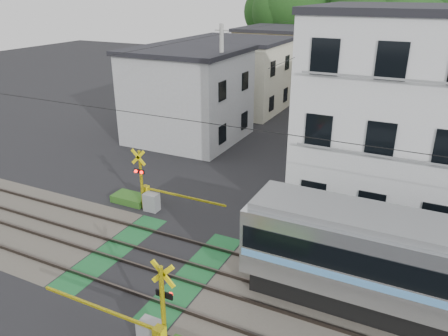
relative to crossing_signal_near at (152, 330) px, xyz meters
The scene contains 11 objects.
ground 4.53m from the crossing_signal_near, 125.29° to the left, with size 120.00×120.00×0.00m, color black.
track_bed 4.53m from the crossing_signal_near, 125.29° to the left, with size 120.00×120.00×0.14m.
crossing_signal_near is the anchor object (origin of this frame).
crossing_signal_far 8.95m from the crossing_signal_near, 125.29° to the left, with size 4.74×0.65×3.09m.
apartment_block 14.95m from the crossing_signal_near, 65.78° to the left, with size 10.20×8.36×9.30m.
houses_row 29.77m from the crossing_signal_near, 94.51° to the left, with size 22.07×31.35×6.80m.
tree_hill 52.32m from the crossing_signal_near, 94.23° to the left, with size 40.00×13.40×11.96m.
catenary 5.84m from the crossing_signal_near, 47.20° to the left, with size 60.00×5.04×7.00m.
utility_poles 27.12m from the crossing_signal_near, 97.77° to the left, with size 7.90×42.00×8.00m.
pedestrian 38.90m from the crossing_signal_near, 92.48° to the left, with size 0.60×0.39×1.64m, color #2D2D38.
weed_patches 3.70m from the crossing_signal_near, 103.09° to the left, with size 10.25×8.80×0.40m.
Camera 1 is at (8.88, -11.69, 9.93)m, focal length 35.00 mm.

